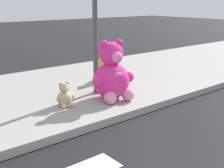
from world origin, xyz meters
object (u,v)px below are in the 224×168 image
object	(u,v)px
plush_white	(113,78)
plush_lime	(100,73)
sign_pole	(95,16)
plush_tan	(65,96)
plush_pink_large	(112,76)

from	to	relation	value
plush_white	plush_lime	size ratio (longest dim) A/B	0.95
sign_pole	plush_tan	size ratio (longest dim) A/B	6.46
plush_pink_large	plush_lime	xyz separation A→B (m)	(0.64, 1.26, -0.26)
sign_pole	plush_lime	distance (m)	1.73
sign_pole	plush_tan	world-z (taller)	sign_pole
plush_pink_large	plush_white	bearing A→B (deg)	49.36
plush_white	sign_pole	bearing A→B (deg)	-171.33
plush_pink_large	plush_tan	bearing A→B (deg)	167.26
plush_white	plush_tan	distance (m)	1.66
plush_pink_large	plush_lime	world-z (taller)	plush_pink_large
plush_pink_large	plush_lime	bearing A→B (deg)	63.21
sign_pole	plush_lime	world-z (taller)	sign_pole
plush_white	plush_tan	xyz separation A→B (m)	(-1.60, -0.44, -0.03)
sign_pole	plush_lime	xyz separation A→B (m)	(0.63, 0.67, -1.46)
plush_pink_large	plush_tan	size ratio (longest dim) A/B	2.53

